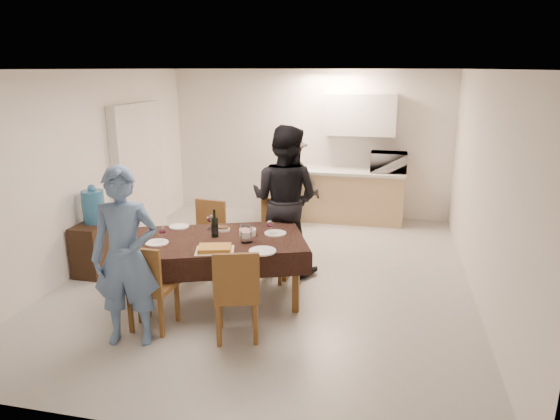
% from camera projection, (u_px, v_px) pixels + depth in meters
% --- Properties ---
extents(floor, '(5.00, 6.00, 0.02)m').
position_uv_depth(floor, '(271.00, 275.00, 6.52)').
color(floor, '#A7A7A2').
rests_on(floor, ground).
extents(ceiling, '(5.00, 6.00, 0.02)m').
position_uv_depth(ceiling, '(270.00, 69.00, 5.81)').
color(ceiling, white).
rests_on(ceiling, wall_back).
extents(wall_back, '(5.00, 0.02, 2.60)m').
position_uv_depth(wall_back, '(309.00, 144.00, 8.98)').
color(wall_back, white).
rests_on(wall_back, floor).
extents(wall_front, '(5.00, 0.02, 2.60)m').
position_uv_depth(wall_front, '(166.00, 271.00, 3.35)').
color(wall_front, white).
rests_on(wall_front, floor).
extents(wall_left, '(0.02, 6.00, 2.60)m').
position_uv_depth(wall_left, '(90.00, 170.00, 6.69)').
color(wall_left, white).
rests_on(wall_left, floor).
extents(wall_right, '(0.02, 6.00, 2.60)m').
position_uv_depth(wall_right, '(485.00, 188.00, 5.65)').
color(wall_right, white).
rests_on(wall_right, floor).
extents(stub_partition, '(0.15, 1.40, 2.10)m').
position_uv_depth(stub_partition, '(139.00, 171.00, 7.87)').
color(stub_partition, silver).
rests_on(stub_partition, floor).
extents(kitchen_base_cabinet, '(2.20, 0.60, 0.86)m').
position_uv_depth(kitchen_base_cabinet, '(339.00, 196.00, 8.80)').
color(kitchen_base_cabinet, tan).
rests_on(kitchen_base_cabinet, floor).
extents(kitchen_worktop, '(2.24, 0.64, 0.05)m').
position_uv_depth(kitchen_worktop, '(340.00, 171.00, 8.67)').
color(kitchen_worktop, beige).
rests_on(kitchen_worktop, kitchen_base_cabinet).
extents(upper_cabinet, '(1.20, 0.34, 0.70)m').
position_uv_depth(upper_cabinet, '(360.00, 115.00, 8.48)').
color(upper_cabinet, silver).
rests_on(upper_cabinet, wall_back).
extents(dining_table, '(2.21, 1.74, 0.76)m').
position_uv_depth(dining_table, '(218.00, 241.00, 5.65)').
color(dining_table, black).
rests_on(dining_table, floor).
extents(chair_near_left, '(0.45, 0.45, 0.51)m').
position_uv_depth(chair_near_left, '(148.00, 279.00, 5.00)').
color(chair_near_left, brown).
rests_on(chair_near_left, floor).
extents(chair_near_right, '(0.55, 0.56, 0.52)m').
position_uv_depth(chair_near_right, '(234.00, 286.00, 4.80)').
color(chair_near_right, brown).
rests_on(chair_near_right, floor).
extents(chair_far_left, '(0.47, 0.47, 0.51)m').
position_uv_depth(chair_far_left, '(202.00, 233.00, 6.40)').
color(chair_far_left, brown).
rests_on(chair_far_left, floor).
extents(chair_far_right, '(0.52, 0.53, 0.54)m').
position_uv_depth(chair_far_right, '(270.00, 235.00, 6.20)').
color(chair_far_right, brown).
rests_on(chair_far_right, floor).
extents(console, '(0.36, 0.73, 0.67)m').
position_uv_depth(console, '(98.00, 247.00, 6.60)').
color(console, black).
rests_on(console, floor).
extents(water_jug, '(0.28, 0.28, 0.42)m').
position_uv_depth(water_jug, '(93.00, 207.00, 6.44)').
color(water_jug, teal).
rests_on(water_jug, console).
extents(wine_bottle, '(0.08, 0.08, 0.32)m').
position_uv_depth(wine_bottle, '(215.00, 223.00, 5.65)').
color(wine_bottle, black).
rests_on(wine_bottle, dining_table).
extents(water_pitcher, '(0.13, 0.13, 0.20)m').
position_uv_depth(water_pitcher, '(246.00, 234.00, 5.49)').
color(water_pitcher, white).
rests_on(water_pitcher, dining_table).
extents(savoury_tart, '(0.46, 0.39, 0.05)m').
position_uv_depth(savoury_tart, '(215.00, 248.00, 5.26)').
color(savoury_tart, gold).
rests_on(savoury_tart, dining_table).
extents(salad_bowl, '(0.19, 0.19, 0.08)m').
position_uv_depth(salad_bowl, '(248.00, 232.00, 5.74)').
color(salad_bowl, white).
rests_on(salad_bowl, dining_table).
extents(mushroom_dish, '(0.18, 0.18, 0.03)m').
position_uv_depth(mushroom_dish, '(222.00, 229.00, 5.91)').
color(mushroom_dish, white).
rests_on(mushroom_dish, dining_table).
extents(wine_glass_a, '(0.08, 0.08, 0.18)m').
position_uv_depth(wine_glass_a, '(163.00, 234.00, 5.49)').
color(wine_glass_a, white).
rests_on(wine_glass_a, dining_table).
extents(wine_glass_b, '(0.08, 0.08, 0.18)m').
position_uv_depth(wine_glass_b, '(270.00, 228.00, 5.74)').
color(wine_glass_b, white).
rests_on(wine_glass_b, dining_table).
extents(wine_glass_c, '(0.08, 0.08, 0.18)m').
position_uv_depth(wine_glass_c, '(210.00, 222.00, 5.94)').
color(wine_glass_c, white).
rests_on(wine_glass_c, dining_table).
extents(plate_near_left, '(0.25, 0.25, 0.01)m').
position_uv_depth(plate_near_left, '(157.00, 243.00, 5.48)').
color(plate_near_left, white).
rests_on(plate_near_left, dining_table).
extents(plate_near_right, '(0.29, 0.29, 0.02)m').
position_uv_depth(plate_near_right, '(263.00, 251.00, 5.23)').
color(plate_near_right, white).
rests_on(plate_near_right, dining_table).
extents(plate_far_left, '(0.24, 0.24, 0.01)m').
position_uv_depth(plate_far_left, '(179.00, 226.00, 6.04)').
color(plate_far_left, white).
rests_on(plate_far_left, dining_table).
extents(plate_far_right, '(0.26, 0.26, 0.01)m').
position_uv_depth(plate_far_right, '(275.00, 233.00, 5.80)').
color(plate_far_right, white).
rests_on(plate_far_right, dining_table).
extents(microwave, '(0.60, 0.41, 0.33)m').
position_uv_depth(microwave, '(389.00, 162.00, 8.45)').
color(microwave, silver).
rests_on(microwave, kitchen_worktop).
extents(person_near, '(0.72, 0.56, 1.76)m').
position_uv_depth(person_near, '(126.00, 257.00, 4.73)').
color(person_near, '#5577A4').
rests_on(person_near, floor).
extents(person_far, '(1.08, 0.92, 1.94)m').
position_uv_depth(person_far, '(285.00, 200.00, 6.45)').
color(person_far, black).
rests_on(person_far, floor).
extents(person_kitchen, '(1.02, 0.59, 1.58)m').
position_uv_depth(person_kitchen, '(290.00, 180.00, 8.44)').
color(person_kitchen, black).
rests_on(person_kitchen, floor).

